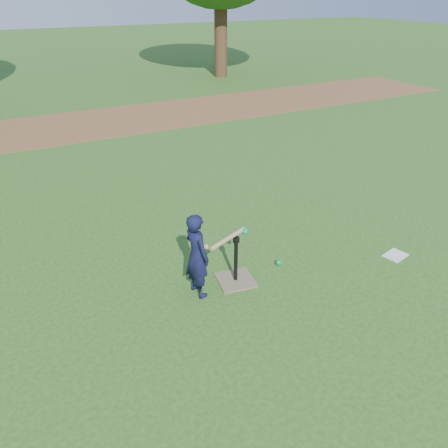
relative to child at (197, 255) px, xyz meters
name	(u,v)px	position (x,y,z in m)	size (l,w,h in m)	color
ground	(211,268)	(0.36, 0.38, -0.52)	(80.00, 80.00, 0.00)	#285116
dirt_strip	(82,125)	(0.36, 7.88, -0.51)	(24.00, 3.00, 0.01)	brown
child	(197,255)	(0.00, 0.00, 0.00)	(0.38, 0.25, 1.03)	black
wiffle_ball_ground	(279,262)	(1.17, 0.02, -0.48)	(0.08, 0.08, 0.08)	#0C8649
clipboard	(395,255)	(2.68, -0.53, -0.51)	(0.30, 0.23, 0.01)	silver
batting_tee	(236,273)	(0.50, -0.01, -0.41)	(0.50, 0.50, 0.61)	#75634A
swing_action	(229,238)	(0.41, -0.02, 0.12)	(0.64, 0.27, 0.08)	tan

